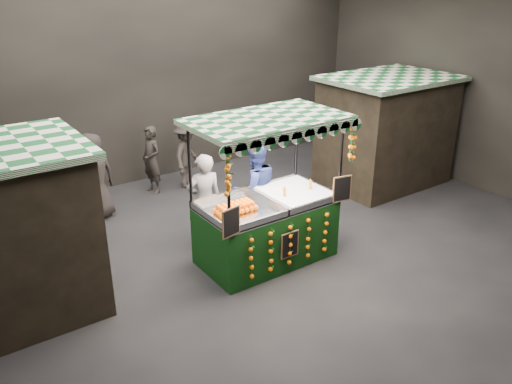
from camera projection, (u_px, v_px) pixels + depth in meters
ground at (275, 257)px, 9.38m from camera, size 12.00×12.00×0.00m
market_hall at (278, 69)px, 8.06m from camera, size 12.10×10.10×5.05m
neighbour_stall_right at (385, 130)px, 12.32m from camera, size 3.00×2.20×2.60m
juice_stall at (268, 219)px, 9.02m from camera, size 2.71×1.59×2.62m
vendor_grey at (204, 201)px, 9.49m from camera, size 0.73×0.55×1.81m
vendor_blue at (255, 191)px, 9.76m from camera, size 1.04×0.86×1.95m
shopper_1 at (358, 146)px, 12.43m from camera, size 1.13×1.07×1.85m
shopper_2 at (34, 178)px, 10.44m from camera, size 1.18×0.73×1.88m
shopper_3 at (187, 155)px, 12.20m from camera, size 1.17×1.15×1.61m
shopper_4 at (94, 177)px, 10.58m from camera, size 0.98×0.73×1.84m
shopper_5 at (369, 138)px, 12.95m from camera, size 1.38×1.80×1.90m
shopper_6 at (152, 160)px, 11.92m from camera, size 0.48×0.64×1.59m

